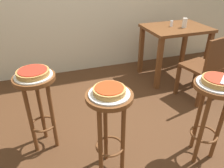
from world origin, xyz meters
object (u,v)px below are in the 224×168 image
object	(u,v)px
stool_foreground	(211,107)
stool_middle	(110,118)
wooden_chair	(206,66)
pizza_foreground	(218,80)
serving_plate_middle	(109,94)
serving_plate_foreground	(217,84)
pizza_leftside	(33,72)
condiment_shaker	(172,24)
dining_table	(175,37)
cup_near_edge	(185,23)
serving_plate_leftside	(34,76)
pizza_server_knife	(224,78)
pizza_middle	(109,90)
stool_leftside	(38,98)

from	to	relation	value
stool_foreground	stool_middle	world-z (taller)	same
stool_foreground	wooden_chair	xyz separation A→B (m)	(0.63, 0.80, -0.08)
pizza_foreground	serving_plate_middle	xyz separation A→B (m)	(-0.83, 0.13, -0.03)
serving_plate_foreground	wooden_chair	distance (m)	1.06
pizza_leftside	condiment_shaker	distance (m)	2.10
pizza_leftside	dining_table	xyz separation A→B (m)	(1.95, 0.89, -0.16)
pizza_leftside	wooden_chair	bearing A→B (deg)	5.73
stool_middle	cup_near_edge	distance (m)	2.01
serving_plate_leftside	wooden_chair	bearing A→B (deg)	5.73
serving_plate_leftside	pizza_server_knife	bearing A→B (deg)	-24.56
pizza_middle	wooden_chair	distance (m)	1.64
serving_plate_foreground	pizza_server_knife	size ratio (longest dim) A/B	1.44
stool_foreground	pizza_server_knife	size ratio (longest dim) A/B	3.45
condiment_shaker	pizza_leftside	bearing A→B (deg)	-153.90
serving_plate_middle	serving_plate_leftside	xyz separation A→B (m)	(-0.50, 0.47, 0.00)
cup_near_edge	pizza_middle	bearing A→B (deg)	-139.72
stool_foreground	serving_plate_foreground	distance (m)	0.22
wooden_chair	stool_middle	bearing A→B (deg)	-155.49
cup_near_edge	serving_plate_leftside	bearing A→B (deg)	-157.99
serving_plate_leftside	dining_table	distance (m)	2.15
stool_foreground	serving_plate_leftside	distance (m)	1.48
stool_foreground	wooden_chair	world-z (taller)	wooden_chair
pizza_foreground	pizza_leftside	size ratio (longest dim) A/B	0.93
dining_table	cup_near_edge	xyz separation A→B (m)	(0.07, -0.07, 0.21)
stool_foreground	serving_plate_leftside	size ratio (longest dim) A/B	2.45
pizza_foreground	stool_leftside	size ratio (longest dim) A/B	0.33
serving_plate_foreground	serving_plate_middle	bearing A→B (deg)	170.93
stool_middle	pizza_leftside	distance (m)	0.73
pizza_middle	wooden_chair	size ratio (longest dim) A/B	0.28
pizza_foreground	pizza_middle	distance (m)	0.84
pizza_foreground	cup_near_edge	bearing A→B (deg)	64.21
pizza_foreground	condiment_shaker	size ratio (longest dim) A/B	3.12
pizza_foreground	serving_plate_leftside	size ratio (longest dim) A/B	0.80
dining_table	stool_leftside	bearing A→B (deg)	-155.57
pizza_leftside	condiment_shaker	xyz separation A→B (m)	(1.89, 0.92, 0.02)
dining_table	wooden_chair	xyz separation A→B (m)	(0.02, -0.69, -0.17)
serving_plate_middle	pizza_middle	bearing A→B (deg)	90.00
pizza_middle	pizza_server_knife	xyz separation A→B (m)	(0.86, -0.15, 0.03)
wooden_chair	pizza_foreground	bearing A→B (deg)	-128.29
dining_table	wooden_chair	size ratio (longest dim) A/B	1.04
stool_foreground	pizza_middle	bearing A→B (deg)	170.93
pizza_leftside	dining_table	size ratio (longest dim) A/B	0.30
stool_foreground	stool_leftside	world-z (taller)	same
serving_plate_middle	wooden_chair	distance (m)	1.64
serving_plate_leftside	wooden_chair	world-z (taller)	wooden_chair
serving_plate_leftside	pizza_server_knife	size ratio (longest dim) A/B	1.41
stool_leftside	pizza_server_knife	size ratio (longest dim) A/B	3.45
serving_plate_middle	pizza_middle	distance (m)	0.03
cup_near_edge	pizza_server_knife	xyz separation A→B (m)	(-0.66, -1.44, -0.02)
stool_middle	dining_table	distance (m)	1.99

